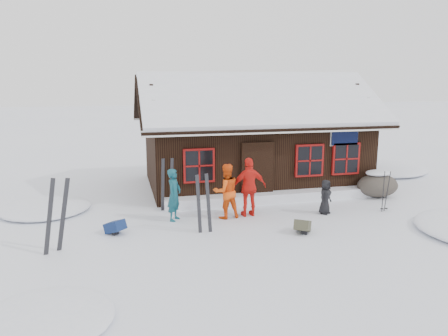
{
  "coord_description": "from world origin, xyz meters",
  "views": [
    {
      "loc": [
        -3.59,
        -11.36,
        4.14
      ],
      "look_at": [
        -0.34,
        2.1,
        1.3
      ],
      "focal_mm": 35.0,
      "sensor_mm": 36.0,
      "label": 1
    }
  ],
  "objects_px": {
    "skier_teal": "(174,195)",
    "ski_poles": "(385,192)",
    "skier_orange_left": "(226,191)",
    "backpack_blue": "(115,229)",
    "ski_pair_left": "(56,216)",
    "skier_orange_right": "(249,187)",
    "skier_crouched": "(325,197)",
    "backpack_olive": "(302,228)",
    "boulder": "(377,185)"
  },
  "relations": [
    {
      "from": "boulder",
      "to": "backpack_olive",
      "type": "relative_size",
      "value": 2.86
    },
    {
      "from": "skier_orange_left",
      "to": "boulder",
      "type": "bearing_deg",
      "value": -178.02
    },
    {
      "from": "skier_teal",
      "to": "ski_poles",
      "type": "relative_size",
      "value": 1.17
    },
    {
      "from": "skier_orange_right",
      "to": "backpack_blue",
      "type": "height_order",
      "value": "skier_orange_right"
    },
    {
      "from": "backpack_olive",
      "to": "boulder",
      "type": "bearing_deg",
      "value": 68.96
    },
    {
      "from": "ski_pair_left",
      "to": "ski_poles",
      "type": "relative_size",
      "value": 1.41
    },
    {
      "from": "skier_orange_left",
      "to": "ski_poles",
      "type": "bearing_deg",
      "value": 165.57
    },
    {
      "from": "ski_pair_left",
      "to": "skier_teal",
      "type": "bearing_deg",
      "value": 17.58
    },
    {
      "from": "skier_orange_left",
      "to": "skier_crouched",
      "type": "distance_m",
      "value": 3.13
    },
    {
      "from": "backpack_blue",
      "to": "skier_teal",
      "type": "bearing_deg",
      "value": -20.12
    },
    {
      "from": "ski_poles",
      "to": "backpack_blue",
      "type": "relative_size",
      "value": 2.66
    },
    {
      "from": "backpack_olive",
      "to": "ski_pair_left",
      "type": "bearing_deg",
      "value": -147.34
    },
    {
      "from": "skier_teal",
      "to": "boulder",
      "type": "distance_m",
      "value": 7.43
    },
    {
      "from": "skier_orange_left",
      "to": "backpack_blue",
      "type": "height_order",
      "value": "skier_orange_left"
    },
    {
      "from": "skier_crouched",
      "to": "skier_orange_right",
      "type": "bearing_deg",
      "value": 135.9
    },
    {
      "from": "skier_orange_left",
      "to": "boulder",
      "type": "height_order",
      "value": "skier_orange_left"
    },
    {
      "from": "skier_teal",
      "to": "ski_poles",
      "type": "height_order",
      "value": "skier_teal"
    },
    {
      "from": "skier_orange_left",
      "to": "skier_crouched",
      "type": "height_order",
      "value": "skier_orange_left"
    },
    {
      "from": "skier_orange_right",
      "to": "ski_poles",
      "type": "height_order",
      "value": "skier_orange_right"
    },
    {
      "from": "skier_orange_left",
      "to": "backpack_blue",
      "type": "distance_m",
      "value": 3.4
    },
    {
      "from": "skier_orange_right",
      "to": "skier_teal",
      "type": "bearing_deg",
      "value": -4.67
    },
    {
      "from": "ski_pair_left",
      "to": "backpack_blue",
      "type": "bearing_deg",
      "value": 23.55
    },
    {
      "from": "skier_teal",
      "to": "boulder",
      "type": "bearing_deg",
      "value": -51.43
    },
    {
      "from": "boulder",
      "to": "ski_pair_left",
      "type": "height_order",
      "value": "ski_pair_left"
    },
    {
      "from": "skier_orange_left",
      "to": "backpack_blue",
      "type": "bearing_deg",
      "value": 2.64
    },
    {
      "from": "backpack_blue",
      "to": "backpack_olive",
      "type": "relative_size",
      "value": 0.96
    },
    {
      "from": "skier_teal",
      "to": "backpack_olive",
      "type": "bearing_deg",
      "value": -89.08
    },
    {
      "from": "skier_orange_left",
      "to": "ski_pair_left",
      "type": "xyz_separation_m",
      "value": [
        -4.6,
        -1.6,
        0.07
      ]
    },
    {
      "from": "boulder",
      "to": "ski_poles",
      "type": "relative_size",
      "value": 1.12
    },
    {
      "from": "skier_orange_left",
      "to": "ski_pair_left",
      "type": "distance_m",
      "value": 4.87
    },
    {
      "from": "skier_crouched",
      "to": "backpack_olive",
      "type": "relative_size",
      "value": 2.08
    },
    {
      "from": "boulder",
      "to": "ski_poles",
      "type": "xyz_separation_m",
      "value": [
        -0.77,
        -1.6,
        0.19
      ]
    },
    {
      "from": "skier_orange_left",
      "to": "ski_pair_left",
      "type": "height_order",
      "value": "ski_pair_left"
    },
    {
      "from": "backpack_blue",
      "to": "backpack_olive",
      "type": "bearing_deg",
      "value": -57.38
    },
    {
      "from": "ski_poles",
      "to": "backpack_blue",
      "type": "height_order",
      "value": "ski_poles"
    },
    {
      "from": "ski_poles",
      "to": "backpack_olive",
      "type": "xyz_separation_m",
      "value": [
        -3.34,
        -1.25,
        -0.49
      ]
    },
    {
      "from": "skier_teal",
      "to": "skier_crouched",
      "type": "bearing_deg",
      "value": -64.39
    },
    {
      "from": "skier_orange_left",
      "to": "boulder",
      "type": "distance_m",
      "value": 5.94
    },
    {
      "from": "skier_orange_left",
      "to": "backpack_olive",
      "type": "relative_size",
      "value": 3.18
    },
    {
      "from": "skier_orange_left",
      "to": "skier_crouched",
      "type": "xyz_separation_m",
      "value": [
        3.1,
        -0.32,
        -0.29
      ]
    },
    {
      "from": "skier_teal",
      "to": "skier_orange_left",
      "type": "xyz_separation_m",
      "value": [
        1.54,
        -0.14,
        0.05
      ]
    },
    {
      "from": "skier_crouched",
      "to": "skier_teal",
      "type": "bearing_deg",
      "value": 138.79
    },
    {
      "from": "backpack_blue",
      "to": "skier_crouched",
      "type": "bearing_deg",
      "value": -41.73
    },
    {
      "from": "skier_crouched",
      "to": "backpack_olive",
      "type": "distance_m",
      "value": 2.04
    },
    {
      "from": "skier_orange_left",
      "to": "backpack_blue",
      "type": "relative_size",
      "value": 3.32
    },
    {
      "from": "backpack_blue",
      "to": "ski_poles",
      "type": "bearing_deg",
      "value": -43.79
    },
    {
      "from": "skier_crouched",
      "to": "backpack_olive",
      "type": "bearing_deg",
      "value": -169.11
    },
    {
      "from": "skier_orange_left",
      "to": "backpack_olive",
      "type": "bearing_deg",
      "value": 125.59
    },
    {
      "from": "backpack_olive",
      "to": "skier_orange_left",
      "type": "bearing_deg",
      "value": 168.3
    },
    {
      "from": "boulder",
      "to": "backpack_blue",
      "type": "height_order",
      "value": "boulder"
    }
  ]
}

